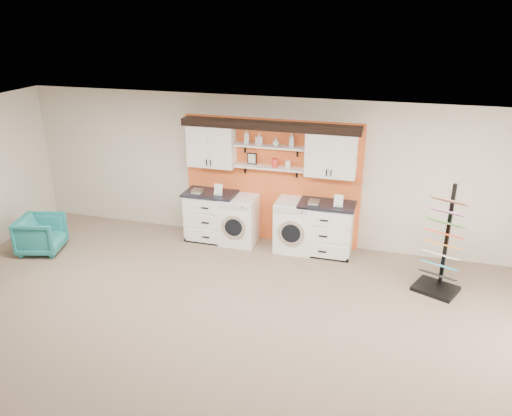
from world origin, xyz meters
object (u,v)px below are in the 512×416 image
(base_cabinet_right, at_px, (326,228))
(dryer, at_px, (295,225))
(base_cabinet_left, at_px, (211,216))
(washer, at_px, (239,220))
(armchair, at_px, (41,234))
(sample_rack, at_px, (440,259))

(base_cabinet_right, bearing_deg, dryer, -179.67)
(base_cabinet_left, xyz_separation_m, washer, (0.58, -0.00, -0.02))
(dryer, bearing_deg, base_cabinet_left, 179.89)
(dryer, distance_m, armchair, 4.75)
(base_cabinet_left, height_order, dryer, base_cabinet_left)
(dryer, bearing_deg, washer, 180.00)
(base_cabinet_right, relative_size, sample_rack, 0.57)
(base_cabinet_right, distance_m, washer, 1.68)
(washer, height_order, dryer, dryer)
(washer, relative_size, sample_rack, 0.53)
(base_cabinet_right, height_order, armchair, base_cabinet_right)
(armchair, bearing_deg, base_cabinet_right, -89.59)
(washer, bearing_deg, armchair, -157.83)
(sample_rack, relative_size, armchair, 2.34)
(washer, xyz_separation_m, armchair, (-3.44, -1.40, -0.13))
(base_cabinet_left, bearing_deg, dryer, -0.11)
(dryer, relative_size, sample_rack, 0.55)
(washer, distance_m, sample_rack, 3.73)
(base_cabinet_left, relative_size, base_cabinet_right, 0.99)
(base_cabinet_left, bearing_deg, washer, -0.33)
(washer, bearing_deg, dryer, 0.00)
(base_cabinet_left, xyz_separation_m, sample_rack, (4.21, -0.83, 0.07))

